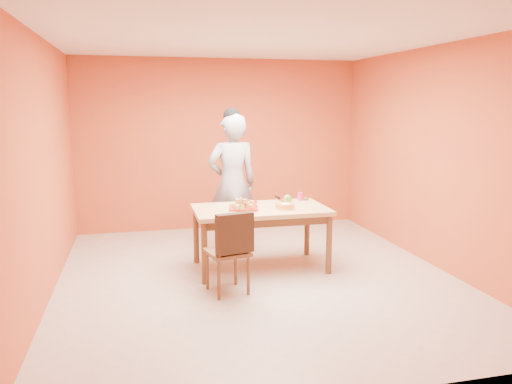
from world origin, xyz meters
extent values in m
plane|color=#BBAE9F|center=(0.00, 0.00, 0.00)|extent=(5.00, 5.00, 0.00)
plane|color=white|center=(0.00, 0.00, 2.70)|extent=(5.00, 5.00, 0.00)
plane|color=#B34429|center=(0.00, 2.50, 1.35)|extent=(4.50, 0.00, 4.50)
plane|color=#B34429|center=(-2.25, 0.00, 1.35)|extent=(0.00, 5.00, 5.00)
plane|color=#B34429|center=(2.25, 0.00, 1.35)|extent=(0.00, 5.00, 5.00)
cube|color=tan|center=(0.12, 0.32, 0.73)|extent=(1.60, 0.90, 0.05)
cube|color=brown|center=(0.12, 0.32, 0.66)|extent=(1.48, 0.78, 0.10)
cylinder|color=brown|center=(-0.62, -0.07, 0.35)|extent=(0.07, 0.07, 0.71)
cylinder|color=brown|center=(-0.62, 0.71, 0.35)|extent=(0.07, 0.07, 0.71)
cylinder|color=brown|center=(0.86, -0.07, 0.35)|extent=(0.07, 0.07, 0.71)
cylinder|color=brown|center=(0.86, 0.71, 0.35)|extent=(0.07, 0.07, 0.71)
imported|color=gray|center=(-0.08, 1.10, 0.94)|extent=(0.72, 0.51, 1.87)
cube|color=maroon|center=(-0.10, 0.31, 0.77)|extent=(0.40, 0.40, 0.02)
cylinder|color=maroon|center=(0.02, 0.67, 0.77)|extent=(0.35, 0.35, 0.02)
cylinder|color=white|center=(0.38, 0.17, 0.77)|extent=(0.32, 0.32, 0.01)
cylinder|color=gold|center=(0.38, 0.17, 0.80)|extent=(0.29, 0.29, 0.05)
cube|color=white|center=(0.39, 0.35, 0.83)|extent=(0.09, 0.25, 0.01)
ellipsoid|color=olive|center=(0.48, 0.39, 0.83)|extent=(0.11, 0.09, 0.13)
cylinder|color=#C41D6D|center=(0.74, 0.65, 0.81)|extent=(0.09, 0.09, 0.10)
cylinder|color=#351E0E|center=(0.80, 0.65, 0.77)|extent=(0.12, 0.12, 0.03)
camera|label=1|loc=(-1.32, -5.40, 2.00)|focal=35.00mm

